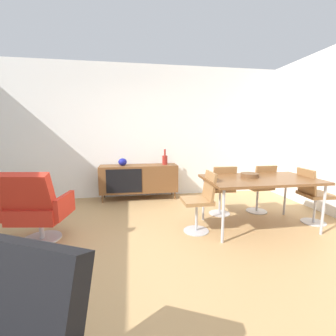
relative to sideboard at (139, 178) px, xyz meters
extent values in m
plane|color=tan|center=(0.00, -2.30, -0.44)|extent=(8.32, 8.32, 0.00)
cube|color=white|center=(0.00, 0.30, 0.96)|extent=(6.80, 0.12, 2.80)
cube|color=brown|center=(0.00, 0.00, 0.00)|extent=(1.60, 0.44, 0.56)
cube|color=black|center=(-0.30, -0.22, 0.00)|extent=(0.70, 0.01, 0.48)
cylinder|color=brown|center=(-0.74, -0.17, -0.36)|extent=(0.03, 0.03, 0.16)
cylinder|color=brown|center=(0.74, -0.17, -0.36)|extent=(0.03, 0.03, 0.16)
cylinder|color=brown|center=(-0.74, 0.17, -0.36)|extent=(0.03, 0.03, 0.16)
cylinder|color=brown|center=(0.74, 0.17, -0.36)|extent=(0.03, 0.03, 0.16)
ellipsoid|color=navy|center=(-0.32, 0.00, 0.36)|extent=(0.17, 0.17, 0.15)
cylinder|color=maroon|center=(0.56, 0.00, 0.38)|extent=(0.11, 0.11, 0.19)
cylinder|color=maroon|center=(0.56, 0.00, 0.54)|extent=(0.04, 0.04, 0.14)
cube|color=brown|center=(1.69, -1.76, 0.28)|extent=(1.60, 0.90, 0.04)
cylinder|color=#B7B7BC|center=(0.97, -2.15, -0.09)|extent=(0.04, 0.04, 0.70)
cylinder|color=#B7B7BC|center=(2.41, -2.15, -0.09)|extent=(0.04, 0.04, 0.70)
cylinder|color=#B7B7BC|center=(0.97, -1.37, -0.09)|extent=(0.04, 0.04, 0.70)
cylinder|color=#B7B7BC|center=(2.41, -1.37, -0.09)|extent=(0.04, 0.04, 0.70)
cylinder|color=brown|center=(1.57, -1.67, 0.33)|extent=(0.26, 0.26, 0.06)
cube|color=#9E7042|center=(1.34, -1.14, 0.01)|extent=(0.42, 0.42, 0.05)
cube|color=#9E7042|center=(1.33, -1.32, 0.23)|extent=(0.38, 0.11, 0.38)
cylinder|color=#B7B7BC|center=(1.34, -1.14, -0.23)|extent=(0.04, 0.04, 0.42)
cylinder|color=#B7B7BC|center=(1.34, -1.14, -0.43)|extent=(0.36, 0.36, 0.01)
cube|color=#9E7042|center=(2.64, -1.76, 0.01)|extent=(0.43, 0.43, 0.05)
cube|color=#9E7042|center=(2.46, -1.75, 0.23)|extent=(0.12, 0.39, 0.38)
cylinder|color=#B7B7BC|center=(2.64, -1.76, -0.23)|extent=(0.04, 0.04, 0.42)
cylinder|color=#B7B7BC|center=(2.64, -1.76, -0.43)|extent=(0.36, 0.36, 0.01)
cube|color=#9E7042|center=(2.04, -1.14, 0.01)|extent=(0.42, 0.42, 0.05)
cube|color=#9E7042|center=(2.05, -1.32, 0.23)|extent=(0.38, 0.11, 0.38)
cylinder|color=#B7B7BC|center=(2.04, -1.14, -0.23)|extent=(0.04, 0.04, 0.42)
cylinder|color=#B7B7BC|center=(2.04, -1.14, -0.43)|extent=(0.36, 0.36, 0.01)
cube|color=#9E7042|center=(0.74, -1.76, 0.01)|extent=(0.40, 0.40, 0.05)
cube|color=#9E7042|center=(0.92, -1.76, 0.23)|extent=(0.09, 0.38, 0.38)
cylinder|color=#B7B7BC|center=(0.74, -1.76, -0.23)|extent=(0.04, 0.04, 0.42)
cylinder|color=#B7B7BC|center=(0.74, -1.76, -0.43)|extent=(0.36, 0.36, 0.01)
cube|color=red|center=(-1.34, -1.67, -0.06)|extent=(0.68, 0.65, 0.20)
cube|color=red|center=(-1.38, -1.90, 0.25)|extent=(0.63, 0.36, 0.51)
cube|color=red|center=(-1.02, -1.72, 0.02)|extent=(0.14, 0.51, 0.28)
cube|color=red|center=(-1.67, -1.62, 0.02)|extent=(0.14, 0.51, 0.28)
cylinder|color=#B7B7BC|center=(-1.34, -1.67, -0.30)|extent=(0.06, 0.06, 0.28)
cylinder|color=#B7B7BC|center=(-1.34, -1.67, -0.43)|extent=(0.48, 0.48, 0.02)
cube|color=black|center=(-0.65, -3.80, 0.25)|extent=(0.66, 0.51, 0.51)
camera|label=1|loc=(-0.17, -4.75, 0.96)|focal=24.45mm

